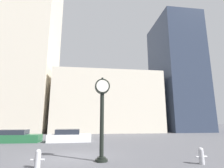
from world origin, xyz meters
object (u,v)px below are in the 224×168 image
object	(u,v)px
street_clock	(102,108)
car_green	(14,137)
car_white	(69,136)
fire_hydrant_near	(201,156)
fire_hydrant_far	(38,158)

from	to	relation	value
street_clock	car_green	distance (m)	12.23
car_white	fire_hydrant_near	distance (m)	12.61
street_clock	fire_hydrant_near	bearing A→B (deg)	-14.23
street_clock	car_white	distance (m)	9.69
car_green	fire_hydrant_near	xyz separation A→B (m)	(12.50, -10.40, -0.12)
fire_hydrant_near	car_white	bearing A→B (deg)	125.40
street_clock	car_green	bearing A→B (deg)	130.12
fire_hydrant_far	fire_hydrant_near	bearing A→B (deg)	-2.19
car_green	car_white	xyz separation A→B (m)	(5.19, -0.12, 0.01)
fire_hydrant_far	street_clock	bearing A→B (deg)	17.47
car_white	fire_hydrant_near	size ratio (longest dim) A/B	5.61
street_clock	car_white	xyz separation A→B (m)	(-2.56, 9.08, -2.21)
car_green	car_white	size ratio (longest dim) A/B	1.12
street_clock	fire_hydrant_far	xyz separation A→B (m)	(-2.89, -0.91, -2.32)
car_white	fire_hydrant_far	size ratio (longest dim) A/B	5.42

